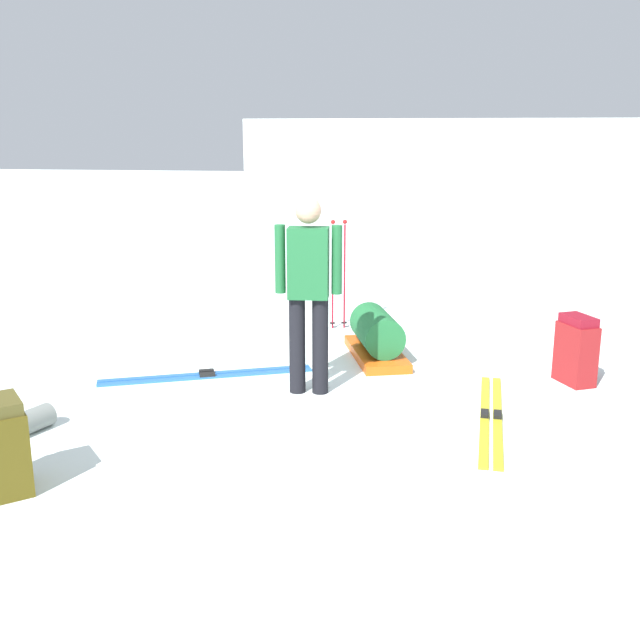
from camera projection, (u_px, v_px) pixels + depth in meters
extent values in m
plane|color=white|center=(320.00, 399.00, 6.28)|extent=(80.00, 80.00, 0.00)
cube|color=white|center=(464.00, 155.00, 30.42)|extent=(17.81, 5.86, 2.83)
cylinder|color=black|center=(297.00, 345.00, 6.36)|extent=(0.14, 0.14, 0.85)
cylinder|color=black|center=(320.00, 346.00, 6.34)|extent=(0.14, 0.14, 0.85)
cube|color=#1D5D31|center=(308.00, 263.00, 6.17)|extent=(0.36, 0.25, 0.60)
cylinder|color=#1D5D31|center=(280.00, 259.00, 6.19)|extent=(0.09, 0.09, 0.58)
cylinder|color=#1D5D31|center=(337.00, 260.00, 6.15)|extent=(0.09, 0.09, 0.58)
sphere|color=tan|center=(308.00, 210.00, 6.06)|extent=(0.22, 0.22, 0.22)
cube|color=#2861AA|center=(207.00, 374.00, 6.91)|extent=(1.86, 0.84, 0.02)
cube|color=black|center=(206.00, 371.00, 6.91)|extent=(0.15, 0.11, 0.03)
cube|color=#2861AA|center=(207.00, 377.00, 6.82)|extent=(1.86, 0.84, 0.02)
cube|color=black|center=(207.00, 375.00, 6.81)|extent=(0.15, 0.11, 0.03)
cube|color=gold|center=(497.00, 417.00, 5.85)|extent=(0.18, 1.95, 0.02)
cube|color=black|center=(498.00, 414.00, 5.84)|extent=(0.07, 0.14, 0.03)
cube|color=gold|center=(485.00, 416.00, 5.87)|extent=(0.18, 1.95, 0.02)
cube|color=black|center=(485.00, 413.00, 5.86)|extent=(0.07, 0.14, 0.03)
cube|color=maroon|center=(576.00, 354.00, 6.62)|extent=(0.36, 0.43, 0.55)
cube|color=maroon|center=(579.00, 320.00, 6.55)|extent=(0.33, 0.39, 0.08)
cube|color=#504512|center=(5.00, 451.00, 4.60)|extent=(0.43, 0.44, 0.54)
cube|color=#4E481F|center=(0.00, 405.00, 4.52)|extent=(0.39, 0.40, 0.08)
cylinder|color=maroon|center=(333.00, 277.00, 8.45)|extent=(0.02, 0.02, 1.21)
sphere|color=#A51919|center=(333.00, 222.00, 8.30)|extent=(0.05, 0.05, 0.05)
cylinder|color=black|center=(333.00, 323.00, 8.58)|extent=(0.07, 0.07, 0.01)
cylinder|color=maroon|center=(344.00, 277.00, 8.47)|extent=(0.02, 0.02, 1.21)
sphere|color=#A51919|center=(345.00, 222.00, 8.31)|extent=(0.05, 0.05, 0.05)
cylinder|color=black|center=(344.00, 323.00, 8.60)|extent=(0.07, 0.07, 0.01)
cube|color=#E05412|center=(376.00, 353.00, 7.44)|extent=(0.78, 1.24, 0.09)
cylinder|color=#206735|center=(377.00, 330.00, 7.38)|extent=(0.63, 0.89, 0.40)
cylinder|color=slate|center=(20.00, 425.00, 5.48)|extent=(0.36, 0.58, 0.18)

